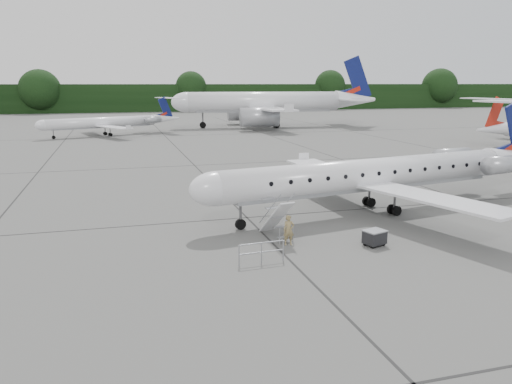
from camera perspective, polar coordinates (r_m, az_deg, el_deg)
name	(u,v)px	position (r m, az deg, el deg)	size (l,w,h in m)	color
ground	(397,242)	(27.71, 15.86, -5.47)	(320.00, 320.00, 0.00)	#60605D
treeline	(162,98)	(153.07, -10.64, 10.53)	(260.00, 4.00, 8.00)	black
main_regional_jet	(372,159)	(32.82, 13.08, 3.72)	(27.42, 19.74, 7.03)	white
airstair	(276,218)	(27.06, 2.34, -3.00)	(0.85, 2.44, 2.20)	white
passenger	(289,230)	(25.99, 3.76, -4.37)	(0.58, 0.38, 1.58)	olive
safety_railing	(261,253)	(23.41, 0.63, -7.00)	(2.20, 0.08, 1.00)	#93959B
baggage_cart	(375,237)	(26.61, 13.39, -5.07)	(1.02, 0.83, 0.89)	black
bg_narrowbody	(264,92)	(96.27, 0.89, 11.38)	(37.08, 26.70, 13.31)	white
bg_regional_left	(102,117)	(83.68, -17.22, 8.17)	(22.65, 16.31, 5.94)	white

